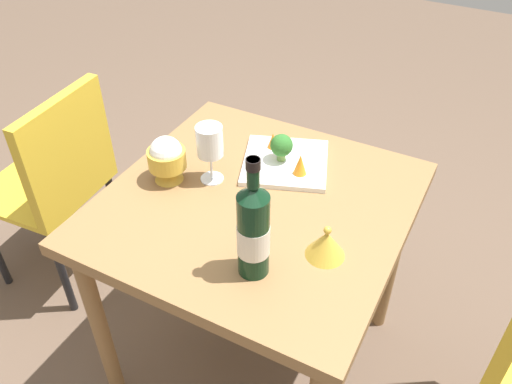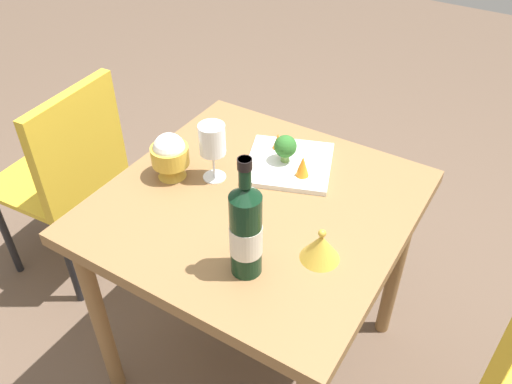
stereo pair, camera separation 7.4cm
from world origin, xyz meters
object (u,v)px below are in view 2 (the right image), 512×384
object	(u,v)px
wine_glass	(212,141)
rice_bowl_lid	(321,247)
wine_bottle	(246,230)
carrot_garnish_right	(278,141)
chair_near_window	(69,167)
carrot_garnish_left	(303,166)
serving_plate	(289,164)
broccoli_floret	(285,147)
rice_bowl	(170,155)

from	to	relation	value
wine_glass	rice_bowl_lid	size ratio (longest dim) A/B	1.79
wine_bottle	carrot_garnish_right	size ratio (longest dim) A/B	6.37
chair_near_window	wine_bottle	xyz separation A→B (m)	(-0.93, 0.24, 0.34)
carrot_garnish_left	carrot_garnish_right	bearing A→B (deg)	-33.18
serving_plate	broccoli_floret	world-z (taller)	broccoli_floret
chair_near_window	rice_bowl_lid	xyz separation A→B (m)	(-1.06, 0.12, 0.24)
wine_bottle	wine_glass	world-z (taller)	wine_bottle
broccoli_floret	carrot_garnish_left	distance (m)	0.09
rice_bowl	broccoli_floret	world-z (taller)	rice_bowl
chair_near_window	serving_plate	size ratio (longest dim) A/B	2.65
broccoli_floret	rice_bowl	bearing A→B (deg)	40.52
broccoli_floret	carrot_garnish_left	size ratio (longest dim) A/B	1.30
rice_bowl_lid	wine_glass	bearing A→B (deg)	-17.82
carrot_garnish_left	serving_plate	bearing A→B (deg)	-31.61
wine_bottle	broccoli_floret	size ratio (longest dim) A/B	3.81
wine_glass	serving_plate	bearing A→B (deg)	-133.91
rice_bowl	carrot_garnish_right	xyz separation A→B (m)	(-0.21, -0.27, -0.03)
wine_bottle	rice_bowl_lid	size ratio (longest dim) A/B	3.27
serving_plate	carrot_garnish_right	distance (m)	0.09
wine_bottle	rice_bowl_lid	xyz separation A→B (m)	(-0.13, -0.13, -0.09)
chair_near_window	wine_bottle	distance (m)	1.02
carrot_garnish_right	broccoli_floret	bearing A→B (deg)	137.49
rice_bowl	serving_plate	distance (m)	0.36
serving_plate	rice_bowl	bearing A→B (deg)	39.43
chair_near_window	carrot_garnish_right	xyz separation A→B (m)	(-0.75, -0.22, 0.25)
rice_bowl	rice_bowl_lid	distance (m)	0.53
carrot_garnish_right	wine_glass	bearing A→B (deg)	65.89
rice_bowl_lid	carrot_garnish_left	size ratio (longest dim) A/B	1.51
serving_plate	broccoli_floret	size ratio (longest dim) A/B	3.74
rice_bowl_lid	broccoli_floret	distance (m)	0.39
carrot_garnish_left	broccoli_floret	bearing A→B (deg)	-25.63
wine_bottle	carrot_garnish_right	world-z (taller)	wine_bottle
broccoli_floret	carrot_garnish_right	size ratio (longest dim) A/B	1.67
rice_bowl_lid	carrot_garnish_right	world-z (taller)	rice_bowl_lid
wine_bottle	broccoli_floret	bearing A→B (deg)	-72.96
wine_bottle	rice_bowl_lid	distance (m)	0.21
rice_bowl_lid	serving_plate	distance (m)	0.39
broccoli_floret	wine_glass	bearing A→B (deg)	48.13
carrot_garnish_left	rice_bowl_lid	bearing A→B (deg)	125.66
rice_bowl	serving_plate	size ratio (longest dim) A/B	0.44
wine_bottle	rice_bowl	distance (m)	0.44
chair_near_window	carrot_garnish_left	bearing A→B (deg)	-84.95
chair_near_window	rice_bowl	world-z (taller)	rice_bowl
carrot_garnish_right	chair_near_window	bearing A→B (deg)	16.60
carrot_garnish_left	wine_glass	bearing A→B (deg)	29.21
wine_bottle	rice_bowl	size ratio (longest dim) A/B	2.30
rice_bowl	wine_bottle	bearing A→B (deg)	152.58
wine_glass	rice_bowl	distance (m)	0.14
rice_bowl	wine_glass	bearing A→B (deg)	-152.81
serving_plate	carrot_garnish_left	world-z (taller)	carrot_garnish_left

